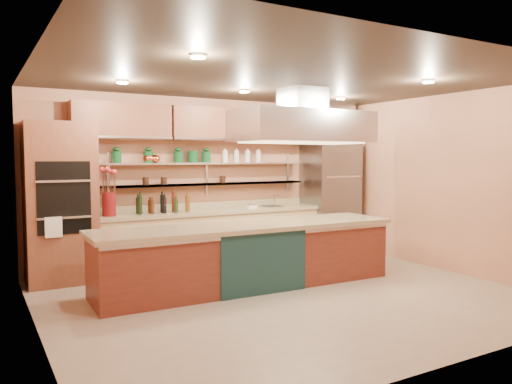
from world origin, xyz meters
TOP-DOWN VIEW (x-y plane):
  - floor at (0.00, 0.00)m, footprint 6.00×5.00m
  - ceiling at (0.00, 0.00)m, footprint 6.00×5.00m
  - wall_back at (0.00, 2.50)m, footprint 6.00×0.04m
  - wall_front at (0.00, -2.50)m, footprint 6.00×0.04m
  - wall_left at (-3.00, 0.00)m, footprint 0.04×5.00m
  - wall_right at (3.00, 0.00)m, footprint 0.04×5.00m
  - oven_stack at (-2.45, 2.18)m, footprint 0.95×0.64m
  - refrigerator at (2.35, 2.14)m, footprint 0.95×0.72m
  - back_counter at (-0.05, 2.20)m, footprint 3.84×0.64m
  - wall_shelf_lower at (-0.05, 2.37)m, footprint 3.60×0.26m
  - wall_shelf_upper at (-0.05, 2.37)m, footprint 3.60×0.26m
  - upper_cabinets at (0.00, 2.32)m, footprint 4.60×0.36m
  - range_hood at (0.67, 0.68)m, footprint 2.00×1.00m
  - ceiling_downlights at (0.00, 0.20)m, footprint 4.00×2.80m
  - island at (-0.23, 0.68)m, footprint 4.23×1.02m
  - flower_vase at (-1.78, 2.15)m, footprint 0.25×0.25m
  - oil_bottle_cluster at (-0.94, 2.15)m, footprint 0.93×0.44m
  - kitchen_scale at (0.65, 2.15)m, footprint 0.17×0.13m
  - bar_faucet at (1.18, 2.25)m, footprint 0.03×0.03m
  - copper_kettle at (-0.99, 2.37)m, footprint 0.21×0.21m
  - green_canister at (-0.34, 2.37)m, footprint 0.22×0.22m

SIDE VIEW (x-z plane):
  - floor at x=0.00m, z-range -0.02..0.00m
  - island at x=-0.23m, z-range 0.00..0.88m
  - back_counter at x=-0.05m, z-range 0.00..0.93m
  - kitchen_scale at x=0.65m, z-range 0.93..1.02m
  - bar_faucet at x=1.18m, z-range 0.93..1.13m
  - refrigerator at x=2.35m, z-range 0.00..2.10m
  - oil_bottle_cluster at x=-0.94m, z-range 0.93..1.22m
  - flower_vase at x=-1.78m, z-range 0.93..1.28m
  - oven_stack at x=-2.45m, z-range 0.00..2.30m
  - wall_shelf_lower at x=-0.05m, z-range 1.34..1.36m
  - wall_back at x=0.00m, z-range 0.00..2.80m
  - wall_front at x=0.00m, z-range 0.00..2.80m
  - wall_left at x=-3.00m, z-range 0.00..2.80m
  - wall_right at x=3.00m, z-range 0.00..2.80m
  - wall_shelf_upper at x=-0.05m, z-range 1.69..1.71m
  - copper_kettle at x=-0.99m, z-range 1.71..1.84m
  - green_canister at x=-0.34m, z-range 1.71..1.91m
  - range_hood at x=0.67m, z-range 2.02..2.48m
  - upper_cabinets at x=0.00m, z-range 2.08..2.62m
  - ceiling_downlights at x=0.00m, z-range 2.76..2.78m
  - ceiling at x=0.00m, z-range 2.79..2.81m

